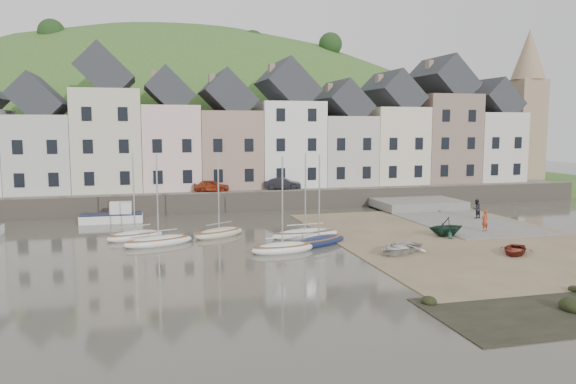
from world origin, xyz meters
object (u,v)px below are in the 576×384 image
object	(u,v)px
person_dark	(476,209)
car_left	(211,186)
rowboat_red	(515,250)
car_right	(283,184)
rowboat_white	(399,248)
rowboat_green	(446,227)
sailboat_0	(135,236)
person_red	(485,221)

from	to	relation	value
person_dark	car_left	size ratio (longest dim) A/B	0.48
rowboat_red	person_dark	world-z (taller)	person_dark
rowboat_red	car_right	world-z (taller)	car_right
rowboat_white	rowboat_green	distance (m)	7.07
rowboat_red	person_dark	bearing A→B (deg)	110.67
rowboat_white	rowboat_green	bearing A→B (deg)	99.46
rowboat_green	person_dark	bearing A→B (deg)	132.21
rowboat_green	sailboat_0	bearing A→B (deg)	-103.66
person_red	car_right	bearing A→B (deg)	-71.69
rowboat_green	rowboat_red	world-z (taller)	rowboat_green
rowboat_white	car_left	bearing A→B (deg)	174.64
sailboat_0	car_left	bearing A→B (deg)	62.79
car_left	rowboat_green	bearing A→B (deg)	-135.71
sailboat_0	person_dark	size ratio (longest dim) A/B	3.84
car_left	car_right	size ratio (longest dim) A/B	0.93
sailboat_0	car_right	size ratio (longest dim) A/B	1.71
rowboat_red	person_dark	size ratio (longest dim) A/B	1.67
person_red	car_left	bearing A→B (deg)	-57.94
car_right	rowboat_green	bearing A→B (deg)	-140.90
person_dark	sailboat_0	bearing A→B (deg)	-14.42
sailboat_0	rowboat_white	xyz separation A→B (m)	(16.09, -9.03, 0.15)
rowboat_red	car_right	size ratio (longest dim) A/B	0.74
rowboat_white	car_left	xyz separation A→B (m)	(-8.96, 22.88, 1.77)
car_left	car_right	distance (m)	7.18
rowboat_green	car_left	bearing A→B (deg)	-143.01
rowboat_red	person_red	distance (m)	7.36
person_red	car_left	size ratio (longest dim) A/B	0.47
sailboat_0	rowboat_green	xyz separation A→B (m)	(21.78, -4.86, 0.50)
person_red	rowboat_green	bearing A→B (deg)	-2.54
rowboat_red	car_left	bearing A→B (deg)	166.40
car_left	car_right	world-z (taller)	car_right
sailboat_0	person_red	xyz separation A→B (m)	(25.46, -4.15, 0.67)
rowboat_green	car_right	size ratio (longest dim) A/B	0.72
sailboat_0	car_left	size ratio (longest dim) A/B	1.83
person_red	car_right	world-z (taller)	car_right
rowboat_red	person_red	bearing A→B (deg)	114.10
person_dark	person_red	bearing A→B (deg)	45.65
rowboat_green	car_right	xyz separation A→B (m)	(-7.47, 18.71, 1.45)
person_dark	car_right	size ratio (longest dim) A/B	0.44
person_red	car_right	xyz separation A→B (m)	(-11.15, 18.00, 1.28)
rowboat_white	person_dark	distance (m)	15.93
car_right	sailboat_0	bearing A→B (deg)	151.40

